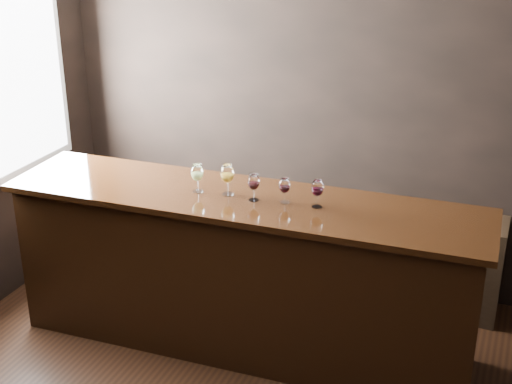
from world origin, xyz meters
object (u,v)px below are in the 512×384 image
at_px(glass_red_a, 254,183).
at_px(glass_red_b, 285,186).
at_px(bar_counter, 243,276).
at_px(glass_white, 197,173).
at_px(back_bar_shelf, 362,249).
at_px(glass_red_c, 317,189).
at_px(glass_amber, 227,174).

relative_size(glass_red_a, glass_red_b, 1.08).
bearing_deg(bar_counter, glass_white, -176.84).
xyz_separation_m(back_bar_shelf, glass_white, (-0.91, -1.05, 0.90)).
distance_m(glass_red_b, glass_red_c, 0.22).
height_order(glass_white, glass_red_b, glass_white).
relative_size(back_bar_shelf, glass_red_a, 11.68).
distance_m(back_bar_shelf, glass_red_c, 1.34).
bearing_deg(bar_counter, glass_amber, 176.50).
bearing_deg(glass_amber, glass_white, -171.36).
height_order(glass_red_a, glass_red_c, glass_red_c).
bearing_deg(glass_amber, glass_red_a, -6.78).
xyz_separation_m(bar_counter, glass_white, (-0.31, -0.03, 0.73)).
bearing_deg(glass_red_b, glass_white, -175.86).
xyz_separation_m(back_bar_shelf, glass_amber, (-0.71, -1.02, 0.91)).
distance_m(glass_red_a, glass_red_c, 0.42).
bearing_deg(glass_amber, glass_red_b, 1.79).
distance_m(back_bar_shelf, glass_red_b, 1.37).
bearing_deg(bar_counter, glass_red_c, 1.10).
xyz_separation_m(bar_counter, glass_amber, (-0.11, 0.00, 0.74)).
bearing_deg(glass_red_c, back_bar_shelf, 84.77).
bearing_deg(glass_amber, glass_red_c, 2.34).
bearing_deg(bar_counter, glass_red_b, 0.95).
bearing_deg(glass_red_a, back_bar_shelf, 64.07).
relative_size(glass_red_a, glass_red_c, 0.98).
relative_size(glass_white, glass_red_a, 1.08).
distance_m(back_bar_shelf, glass_amber, 1.54).
distance_m(glass_white, glass_red_b, 0.61).
relative_size(glass_amber, glass_red_c, 1.14).
distance_m(bar_counter, glass_red_c, 0.88).
height_order(bar_counter, glass_red_b, glass_red_b).
bearing_deg(glass_amber, bar_counter, -1.46).
bearing_deg(back_bar_shelf, glass_red_b, -106.96).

